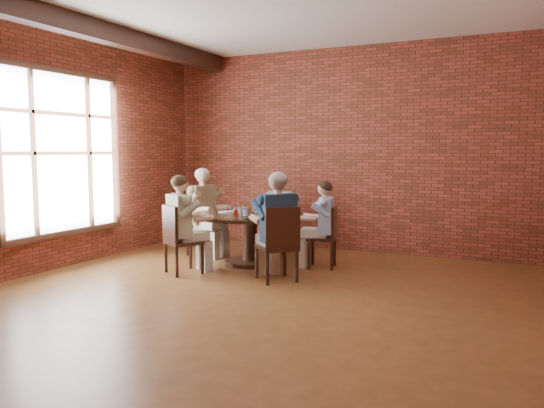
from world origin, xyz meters
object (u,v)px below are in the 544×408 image
at_px(chair_a, 327,234).
at_px(chair_c, 201,223).
at_px(diner_d, 183,225).
at_px(diner_e, 277,227).
at_px(diner_a, 322,225).
at_px(chair_d, 178,237).
at_px(diner_b, 278,215).
at_px(chair_e, 279,242).
at_px(chair_b, 280,223).
at_px(dining_table, 250,229).
at_px(smartphone, 248,219).
at_px(diner_c, 205,212).

bearing_deg(chair_a, chair_c, -103.61).
distance_m(diner_d, diner_e, 1.34).
relative_size(diner_a, chair_d, 1.32).
xyz_separation_m(diner_b, chair_e, (0.86, -1.81, -0.09)).
xyz_separation_m(chair_a, chair_b, (-1.13, 0.84, -0.00)).
xyz_separation_m(dining_table, diner_a, (1.05, 0.23, 0.10)).
height_order(chair_c, smartphone, chair_c).
xyz_separation_m(dining_table, diner_d, (-0.54, -0.92, 0.15)).
bearing_deg(diner_c, diner_b, -36.78).
height_order(diner_e, smartphone, diner_e).
distance_m(chair_e, diner_e, 0.20).
xyz_separation_m(chair_d, chair_e, (1.44, 0.19, 0.01)).
bearing_deg(smartphone, chair_e, -7.26).
height_order(diner_c, chair_e, diner_c).
height_order(chair_e, smartphone, chair_e).
distance_m(chair_a, diner_a, 0.16).
xyz_separation_m(dining_table, diner_b, (-0.01, 1.01, 0.09)).
bearing_deg(diner_d, diner_e, -141.63).
relative_size(diner_c, smartphone, 11.22).
bearing_deg(chair_b, diner_c, -140.14).
bearing_deg(dining_table, diner_a, 12.20).
relative_size(chair_a, diner_c, 0.63).
bearing_deg(smartphone, chair_b, 117.11).
bearing_deg(chair_c, diner_b, -40.24).
bearing_deg(diner_a, chair_c, -104.08).
distance_m(dining_table, chair_e, 1.17).
distance_m(chair_d, diner_e, 1.41).
bearing_deg(chair_e, diner_d, -42.00).
bearing_deg(diner_e, dining_table, -90.00).
relative_size(chair_c, diner_c, 0.70).
xyz_separation_m(chair_b, chair_c, (-1.05, -0.78, 0.04)).
xyz_separation_m(diner_b, smartphone, (0.24, -1.51, 0.13)).
relative_size(chair_a, chair_b, 1.00).
bearing_deg(diner_d, diner_b, -75.06).
distance_m(diner_a, diner_e, 1.01).
relative_size(dining_table, smartphone, 12.17).
distance_m(chair_a, diner_c, 2.10).
bearing_deg(diner_b, chair_d, -106.48).
height_order(chair_c, diner_c, diner_c).
bearing_deg(dining_table, chair_a, 12.20).
distance_m(chair_b, chair_e, 2.07).
bearing_deg(diner_a, diner_c, -103.43).
bearing_deg(chair_d, smartphone, -118.68).
bearing_deg(smartphone, chair_d, -130.74).
bearing_deg(diner_c, diner_a, -75.52).
distance_m(chair_b, smartphone, 1.63).
bearing_deg(chair_c, chair_a, -75.70).
height_order(chair_a, chair_c, chair_c).
bearing_deg(chair_e, chair_d, -39.17).
distance_m(chair_a, diner_d, 2.04).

